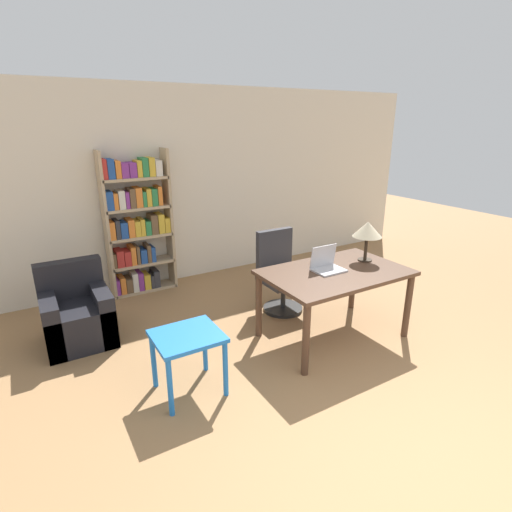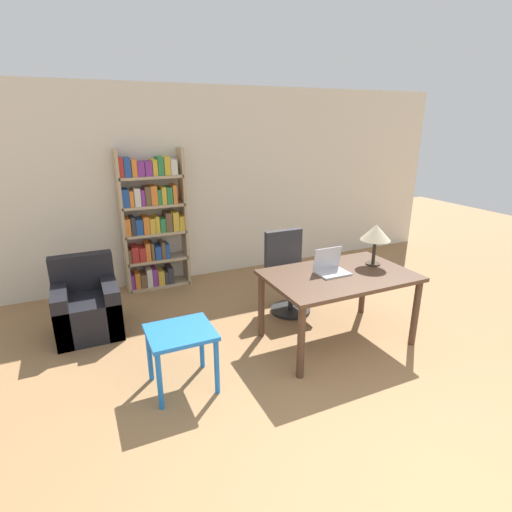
% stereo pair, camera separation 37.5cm
% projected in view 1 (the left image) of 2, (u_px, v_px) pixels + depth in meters
% --- Properties ---
extents(ground_plane, '(16.00, 16.00, 0.00)m').
position_uv_depth(ground_plane, '(486.00, 504.00, 2.45)').
color(ground_plane, '#997047').
extents(wall_back, '(8.00, 0.06, 2.70)m').
position_uv_depth(wall_back, '(193.00, 186.00, 5.70)').
color(wall_back, beige).
rests_on(wall_back, ground_plane).
extents(desk, '(1.48, 0.94, 0.76)m').
position_uv_depth(desk, '(335.00, 279.00, 4.16)').
color(desk, '#4C3323').
rests_on(desk, ground_plane).
extents(laptop, '(0.32, 0.24, 0.25)m').
position_uv_depth(laptop, '(327.00, 265.00, 4.13)').
color(laptop, '#B2B2B7').
rests_on(laptop, desk).
extents(table_lamp, '(0.32, 0.32, 0.44)m').
position_uv_depth(table_lamp, '(367.00, 230.00, 4.32)').
color(table_lamp, '#2D2319').
rests_on(table_lamp, desk).
extents(office_chair, '(0.51, 0.51, 0.98)m').
position_uv_depth(office_chair, '(280.00, 274.00, 4.87)').
color(office_chair, black).
rests_on(office_chair, ground_plane).
extents(side_table_blue, '(0.55, 0.50, 0.55)m').
position_uv_depth(side_table_blue, '(188.00, 345.00, 3.34)').
color(side_table_blue, blue).
rests_on(side_table_blue, ground_plane).
extents(armchair, '(0.66, 0.70, 0.83)m').
position_uv_depth(armchair, '(77.00, 316.00, 4.20)').
color(armchair, black).
rests_on(armchair, ground_plane).
extents(bookshelf, '(0.86, 0.28, 1.90)m').
position_uv_depth(bookshelf, '(136.00, 225.00, 5.25)').
color(bookshelf, tan).
rests_on(bookshelf, ground_plane).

